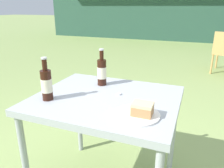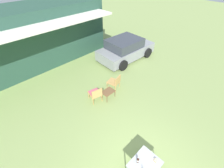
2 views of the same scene
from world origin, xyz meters
The scene contains 10 objects.
cabin_building centered at (-0.26, 9.05, 1.69)m, with size 10.92×4.30×3.36m.
parked_car centered at (5.13, 5.23, 0.68)m, with size 3.97×2.22×1.41m.
wicker_chair_cushioned centered at (1.05, 3.52, 0.47)m, with size 0.63×0.66×0.81m.
wicker_chair_plain centered at (2.33, 3.50, 0.47)m, with size 0.64×0.67×0.81m.
garden_side_table centered at (1.62, 3.26, 0.35)m, with size 0.60×0.45×0.39m.
patio_table centered at (0.00, 0.00, 0.64)m, with size 0.87×0.73×0.71m.
cake_on_plate centered at (0.25, -0.17, 0.73)m, with size 0.24×0.24×0.07m.
cola_bottle_near centered at (-0.11, 0.19, 0.81)m, with size 0.06×0.06×0.26m.
fork centered at (0.16, -0.18, 0.71)m, with size 0.16×0.06×0.01m.
loose_bottle_cap centered at (0.06, 0.06, 0.72)m, with size 0.03×0.03×0.01m.
Camera 2 is at (-1.99, -0.64, 5.23)m, focal length 24.00 mm.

